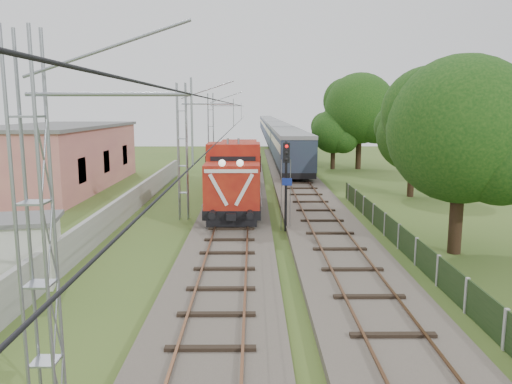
{
  "coord_description": "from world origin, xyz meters",
  "views": [
    {
      "loc": [
        1.12,
        -17.21,
        6.55
      ],
      "look_at": [
        1.28,
        8.65,
        2.2
      ],
      "focal_mm": 35.0,
      "sensor_mm": 36.0,
      "label": 1
    }
  ],
  "objects_px": {
    "coach_rake": "(272,128)",
    "relay_hut": "(26,250)",
    "locomotive": "(237,171)",
    "signal_post": "(286,170)"
  },
  "relations": [
    {
      "from": "coach_rake",
      "to": "relay_hut",
      "type": "xyz_separation_m",
      "value": [
        -12.4,
        -81.88,
        -1.29
      ]
    },
    {
      "from": "locomotive",
      "to": "coach_rake",
      "type": "bearing_deg",
      "value": 85.67
    },
    {
      "from": "coach_rake",
      "to": "relay_hut",
      "type": "bearing_deg",
      "value": -98.61
    },
    {
      "from": "coach_rake",
      "to": "relay_hut",
      "type": "distance_m",
      "value": 82.83
    },
    {
      "from": "coach_rake",
      "to": "signal_post",
      "type": "height_order",
      "value": "signal_post"
    },
    {
      "from": "signal_post",
      "to": "relay_hut",
      "type": "bearing_deg",
      "value": -142.14
    },
    {
      "from": "signal_post",
      "to": "locomotive",
      "type": "bearing_deg",
      "value": 110.05
    },
    {
      "from": "locomotive",
      "to": "signal_post",
      "type": "bearing_deg",
      "value": -69.95
    },
    {
      "from": "coach_rake",
      "to": "relay_hut",
      "type": "relative_size",
      "value": 40.11
    },
    {
      "from": "locomotive",
      "to": "coach_rake",
      "type": "relative_size",
      "value": 0.15
    }
  ]
}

